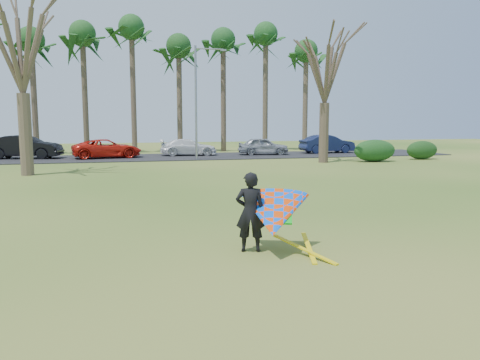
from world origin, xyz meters
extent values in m
plane|color=#205412|center=(0.00, 0.00, 0.00)|extent=(100.00, 100.00, 0.00)
cube|color=black|center=(0.00, 25.00, 0.03)|extent=(46.00, 7.00, 0.06)
cylinder|color=brown|center=(-10.00, 31.00, 4.50)|extent=(0.48, 0.48, 9.00)
ellipsoid|color=#1A4217|center=(-10.00, 31.00, 9.30)|extent=(4.84, 4.84, 3.08)
cylinder|color=#46392A|center=(-6.00, 31.00, 4.85)|extent=(0.48, 0.48, 9.70)
ellipsoid|color=#1C4A1A|center=(-6.00, 31.00, 10.00)|extent=(4.84, 4.84, 3.08)
cylinder|color=#48372B|center=(-2.00, 31.00, 5.20)|extent=(0.48, 0.48, 10.40)
ellipsoid|color=#1C4619|center=(-2.00, 31.00, 10.70)|extent=(4.84, 4.84, 3.08)
cylinder|color=#493B2C|center=(2.00, 31.00, 4.50)|extent=(0.48, 0.48, 9.00)
ellipsoid|color=#1B4318|center=(2.00, 31.00, 9.30)|extent=(4.84, 4.84, 3.08)
cylinder|color=#4A3A2C|center=(6.00, 31.00, 4.85)|extent=(0.48, 0.48, 9.70)
ellipsoid|color=#18451B|center=(6.00, 31.00, 10.00)|extent=(4.84, 4.84, 3.08)
cylinder|color=#493A2B|center=(10.00, 31.00, 5.20)|extent=(0.48, 0.48, 10.40)
ellipsoid|color=#174118|center=(10.00, 31.00, 10.70)|extent=(4.84, 4.84, 3.08)
cylinder|color=brown|center=(14.00, 31.00, 4.50)|extent=(0.48, 0.48, 9.00)
ellipsoid|color=#18441A|center=(14.00, 31.00, 9.30)|extent=(4.84, 4.84, 3.08)
cylinder|color=brown|center=(-8.00, 15.00, 2.10)|extent=(0.64, 0.64, 4.20)
cylinder|color=#493A2C|center=(10.00, 18.00, 1.99)|extent=(0.64, 0.64, 3.99)
cylinder|color=gray|center=(2.00, 22.00, 4.00)|extent=(0.16, 0.16, 8.00)
cylinder|color=gray|center=(3.00, 22.00, 7.80)|extent=(2.00, 0.10, 0.10)
cube|color=gray|center=(4.00, 22.00, 7.75)|extent=(0.40, 0.18, 0.12)
ellipsoid|color=#163D17|center=(13.67, 17.68, 0.76)|extent=(3.05, 1.38, 1.52)
ellipsoid|color=#153613|center=(18.06, 18.56, 0.68)|extent=(2.43, 1.14, 1.35)
imported|color=black|center=(-10.01, 25.88, 0.90)|extent=(5.37, 2.74, 1.69)
imported|color=red|center=(-4.22, 24.98, 0.75)|extent=(5.31, 3.13, 1.39)
imported|color=white|center=(2.01, 25.94, 0.71)|extent=(4.62, 2.21, 1.30)
imported|color=#92969E|center=(8.00, 25.19, 0.76)|extent=(4.28, 2.21, 1.39)
imported|color=#172047|center=(13.94, 25.81, 0.83)|extent=(4.72, 1.81, 1.54)
imported|color=black|center=(-0.70, -1.57, 0.87)|extent=(0.72, 0.57, 1.74)
cone|color=#0559F8|center=(-0.25, -1.82, 0.85)|extent=(2.13, 2.39, 2.02)
cube|color=#0CBF19|center=(-0.13, -1.90, 0.80)|extent=(0.62, 0.60, 0.24)
cube|color=yellow|center=(0.30, -2.17, 0.01)|extent=(0.85, 1.66, 0.28)
cube|color=yellow|center=(0.50, -1.97, 0.01)|extent=(0.56, 1.76, 0.22)
camera|label=1|loc=(-3.41, -11.09, 2.83)|focal=35.00mm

